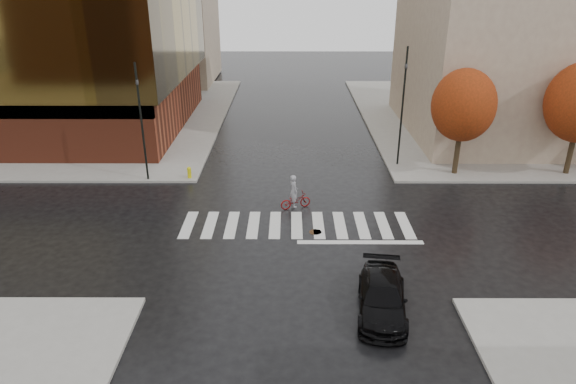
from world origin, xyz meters
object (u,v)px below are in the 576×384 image
sedan (382,297)px  fire_hydrant (189,172)px  traffic_light_ne (403,99)px  cyclist (295,197)px  traffic_light_nw (141,116)px

sedan → fire_hydrant: 16.26m
sedan → fire_hydrant: (-9.61, 13.11, -0.09)m
traffic_light_ne → cyclist: bearing=38.7°
traffic_light_nw → fire_hydrant: bearing=76.9°
traffic_light_nw → traffic_light_ne: traffic_light_ne is taller
traffic_light_ne → fire_hydrant: traffic_light_ne is taller
cyclist → traffic_light_ne: 10.15m
traffic_light_nw → fire_hydrant: size_ratio=9.77×
sedan → fire_hydrant: bearing=133.9°
traffic_light_nw → traffic_light_ne: (15.72, 2.70, 0.35)m
cyclist → fire_hydrant: (-6.42, 4.00, -0.11)m
sedan → fire_hydrant: size_ratio=6.10×
cyclist → fire_hydrant: size_ratio=2.68×
fire_hydrant → traffic_light_ne: bearing=10.7°
cyclist → traffic_light_nw: (-8.92, 3.80, 3.45)m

